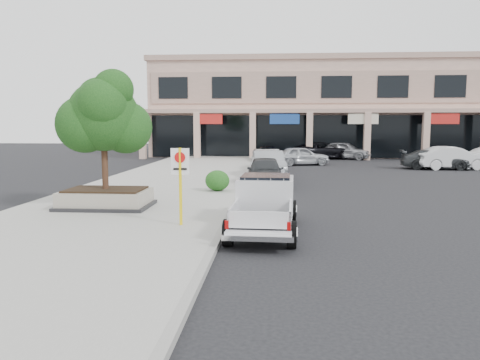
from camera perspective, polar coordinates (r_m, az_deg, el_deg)
name	(u,v)px	position (r m, az deg, el deg)	size (l,w,h in m)	color
ground	(276,224)	(14.96, 4.38, -5.31)	(120.00, 120.00, 0.00)	black
sidewalk	(154,192)	(21.55, -10.44, -1.46)	(8.00, 52.00, 0.15)	gray
curb	(241,193)	(20.91, 0.09, -1.60)	(0.20, 52.00, 0.15)	gray
strip_mall	(355,108)	(49.25, 13.80, 8.51)	(40.55, 12.43, 9.50)	tan
planter	(106,198)	(17.59, -16.02, -2.15)	(3.20, 2.20, 0.68)	black
planter_tree	(108,116)	(17.49, -15.75, 7.47)	(2.90, 2.55, 4.00)	#321C13
no_parking_sign	(180,176)	(13.91, -7.29, 0.54)	(0.55, 0.09, 2.30)	yellow
hedge	(217,181)	(21.03, -2.78, -0.07)	(1.10, 0.99, 0.94)	#144112
pickup_truck	(264,205)	(13.60, 2.94, -3.11)	(1.87, 5.05, 1.59)	silver
curb_car_a	(265,172)	(23.65, 3.08, 1.03)	(1.79, 4.44, 1.51)	#2A2D2F
curb_car_b	(268,165)	(27.16, 3.48, 1.87)	(1.69, 4.84, 1.60)	#9A9DA2
curb_car_c	(266,161)	(31.18, 3.23, 2.35)	(1.99, 4.90, 1.42)	white
curb_car_d	(268,154)	(38.50, 3.44, 3.13)	(2.20, 4.77, 1.33)	black
lot_car_a	(301,156)	(36.18, 7.49, 2.95)	(1.71, 4.26, 1.45)	#AFB2B8
lot_car_b	(452,158)	(35.72, 24.39, 2.46)	(1.69, 4.84, 1.60)	silver
lot_car_c	(435,160)	(35.47, 22.72, 2.32)	(1.90, 4.66, 1.35)	#303335
lot_car_d	(323,151)	(42.91, 10.13, 3.55)	(2.53, 5.48, 1.52)	black
lot_car_e	(345,150)	(43.08, 12.62, 3.56)	(1.89, 4.70, 1.60)	#9B9CA2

